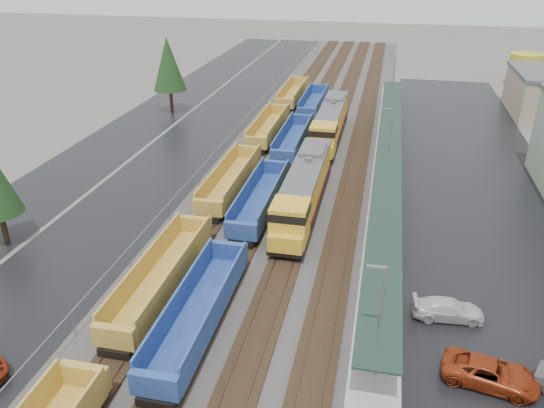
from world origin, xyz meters
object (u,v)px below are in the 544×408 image
(well_string_blue, at_px, (235,245))
(parked_car_east_c, at_px, (448,309))
(well_string_yellow, at_px, (202,220))
(locomotive_trail, at_px, (330,123))
(storage_tank, at_px, (524,70))
(locomotive_lead, at_px, (303,191))
(parked_car_east_b, at_px, (490,373))

(well_string_blue, bearing_deg, parked_car_east_c, -14.75)
(well_string_yellow, height_order, parked_car_east_c, well_string_yellow)
(locomotive_trail, height_order, well_string_blue, locomotive_trail)
(storage_tank, bearing_deg, parked_car_east_c, -104.19)
(well_string_yellow, relative_size, parked_car_east_c, 22.10)
(well_string_blue, bearing_deg, storage_tank, 63.20)
(storage_tank, bearing_deg, well_string_blue, -116.80)
(well_string_blue, relative_size, storage_tank, 18.50)
(locomotive_trail, relative_size, well_string_blue, 0.19)
(locomotive_lead, height_order, well_string_blue, locomotive_lead)
(well_string_yellow, xyz_separation_m, parked_car_east_b, (21.99, -13.52, -0.48))
(well_string_yellow, bearing_deg, locomotive_trail, 73.22)
(storage_tank, xyz_separation_m, parked_car_east_c, (-18.30, -72.33, -2.07))
(locomotive_lead, distance_m, parked_car_east_b, 23.69)
(well_string_blue, bearing_deg, well_string_yellow, 138.43)
(locomotive_lead, bearing_deg, parked_car_east_c, -47.74)
(storage_tank, bearing_deg, parked_car_east_b, -101.87)
(locomotive_trail, distance_m, storage_tank, 48.68)
(locomotive_trail, xyz_separation_m, well_string_blue, (-4.00, -30.08, -1.15))
(locomotive_trail, xyz_separation_m, parked_car_east_b, (13.99, -40.05, -1.64))
(well_string_yellow, height_order, well_string_blue, well_string_blue)
(well_string_yellow, xyz_separation_m, parked_car_east_c, (20.10, -7.79, -0.54))
(parked_car_east_b, xyz_separation_m, parked_car_east_c, (-1.89, 5.73, -0.06))
(parked_car_east_c, bearing_deg, parked_car_east_b, -166.84)
(well_string_yellow, relative_size, well_string_blue, 1.02)
(locomotive_trail, relative_size, well_string_yellow, 0.19)
(well_string_yellow, distance_m, storage_tank, 75.12)
(locomotive_lead, xyz_separation_m, well_string_blue, (-4.00, -9.08, -1.15))
(locomotive_lead, distance_m, storage_tank, 66.39)
(locomotive_lead, relative_size, well_string_blue, 0.19)
(locomotive_trail, xyz_separation_m, parked_car_east_c, (12.10, -34.32, -1.70))
(parked_car_east_b, bearing_deg, well_string_yellow, 69.33)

